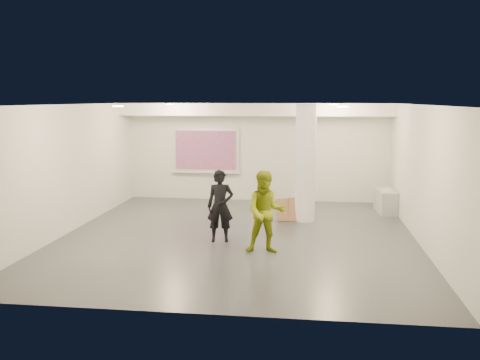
# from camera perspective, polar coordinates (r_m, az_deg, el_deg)

# --- Properties ---
(floor) EXTENTS (8.00, 9.00, 0.01)m
(floor) POSITION_cam_1_polar(r_m,az_deg,el_deg) (12.32, -0.24, -6.03)
(floor) COLOR #393C41
(floor) RESTS_ON ground
(ceiling) EXTENTS (8.00, 9.00, 0.01)m
(ceiling) POSITION_cam_1_polar(r_m,az_deg,el_deg) (11.92, -0.25, 8.05)
(ceiling) COLOR white
(ceiling) RESTS_ON floor
(wall_back) EXTENTS (8.00, 0.01, 3.00)m
(wall_back) POSITION_cam_1_polar(r_m,az_deg,el_deg) (16.47, 1.84, 2.99)
(wall_back) COLOR silver
(wall_back) RESTS_ON floor
(wall_front) EXTENTS (8.00, 0.01, 3.00)m
(wall_front) POSITION_cam_1_polar(r_m,az_deg,el_deg) (7.66, -4.75, -3.63)
(wall_front) COLOR silver
(wall_front) RESTS_ON floor
(wall_left) EXTENTS (0.01, 9.00, 3.00)m
(wall_left) POSITION_cam_1_polar(r_m,az_deg,el_deg) (13.17, -17.77, 1.15)
(wall_left) COLOR silver
(wall_left) RESTS_ON floor
(wall_right) EXTENTS (0.01, 9.00, 3.00)m
(wall_right) POSITION_cam_1_polar(r_m,az_deg,el_deg) (12.17, 18.77, 0.52)
(wall_right) COLOR silver
(wall_right) RESTS_ON floor
(soffit_band) EXTENTS (8.00, 1.10, 0.36)m
(soffit_band) POSITION_cam_1_polar(r_m,az_deg,el_deg) (15.85, 1.67, 7.55)
(soffit_band) COLOR white
(soffit_band) RESTS_ON ceiling
(downlight_nw) EXTENTS (0.22, 0.22, 0.02)m
(downlight_nw) POSITION_cam_1_polar(r_m,az_deg,el_deg) (14.81, -7.49, 8.02)
(downlight_nw) COLOR #EBC181
(downlight_nw) RESTS_ON ceiling
(downlight_ne) EXTENTS (0.22, 0.22, 0.02)m
(downlight_ne) POSITION_cam_1_polar(r_m,az_deg,el_deg) (14.33, 9.95, 7.95)
(downlight_ne) COLOR #EBC181
(downlight_ne) RESTS_ON ceiling
(downlight_sw) EXTENTS (0.22, 0.22, 0.02)m
(downlight_sw) POSITION_cam_1_polar(r_m,az_deg,el_deg) (10.99, -12.87, 7.68)
(downlight_sw) COLOR #EBC181
(downlight_sw) RESTS_ON ceiling
(downlight_se) EXTENTS (0.22, 0.22, 0.02)m
(downlight_se) POSITION_cam_1_polar(r_m,az_deg,el_deg) (10.33, 10.90, 7.70)
(downlight_se) COLOR #EBC181
(downlight_se) RESTS_ON ceiling
(column) EXTENTS (0.52, 0.52, 3.00)m
(column) POSITION_cam_1_polar(r_m,az_deg,el_deg) (13.71, 6.99, 1.78)
(column) COLOR white
(column) RESTS_ON floor
(projection_screen) EXTENTS (2.10, 0.13, 1.42)m
(projection_screen) POSITION_cam_1_polar(r_m,az_deg,el_deg) (16.66, -3.67, 3.13)
(projection_screen) COLOR silver
(projection_screen) RESTS_ON wall_back
(credenza) EXTENTS (0.54, 1.13, 0.64)m
(credenza) POSITION_cam_1_polar(r_m,az_deg,el_deg) (15.31, 15.29, -2.21)
(credenza) COLOR #9D9FA2
(credenza) RESTS_ON floor
(papers_stack) EXTENTS (0.30, 0.35, 0.02)m
(papers_stack) POSITION_cam_1_polar(r_m,az_deg,el_deg) (15.20, 15.28, -1.03)
(papers_stack) COLOR silver
(papers_stack) RESTS_ON credenza
(cardboard_back) EXTENTS (0.56, 0.20, 0.61)m
(cardboard_back) POSITION_cam_1_polar(r_m,az_deg,el_deg) (13.83, 6.39, -3.17)
(cardboard_back) COLOR #946643
(cardboard_back) RESTS_ON floor
(cardboard_front) EXTENTS (0.59, 0.42, 0.57)m
(cardboard_front) POSITION_cam_1_polar(r_m,az_deg,el_deg) (13.87, 5.01, -3.19)
(cardboard_front) COLOR #946643
(cardboard_front) RESTS_ON floor
(woman) EXTENTS (0.62, 0.45, 1.59)m
(woman) POSITION_cam_1_polar(r_m,az_deg,el_deg) (11.75, -2.12, -2.79)
(woman) COLOR black
(woman) RESTS_ON floor
(man) EXTENTS (0.89, 0.74, 1.69)m
(man) POSITION_cam_1_polar(r_m,az_deg,el_deg) (10.87, 2.78, -3.45)
(man) COLOR #8B9B14
(man) RESTS_ON floor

